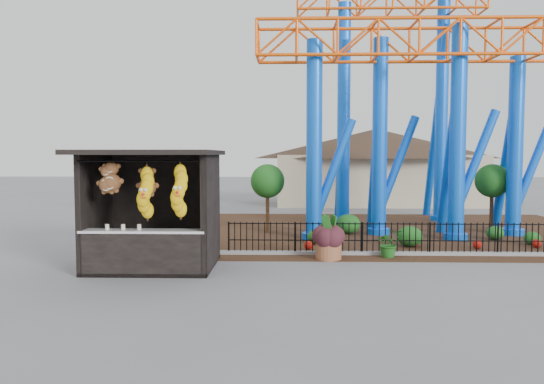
{
  "coord_description": "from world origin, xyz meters",
  "views": [
    {
      "loc": [
        0.56,
        -12.73,
        3.0
      ],
      "look_at": [
        0.15,
        1.5,
        2.0
      ],
      "focal_mm": 35.0,
      "sensor_mm": 36.0,
      "label": 1
    }
  ],
  "objects_px": {
    "prize_booth": "(151,211)",
    "potted_plant": "(389,243)",
    "terracotta_planter": "(328,250)",
    "roller_coaster": "(405,66)"
  },
  "relations": [
    {
      "from": "prize_booth",
      "to": "potted_plant",
      "type": "distance_m",
      "value": 6.86
    },
    {
      "from": "prize_booth",
      "to": "potted_plant",
      "type": "height_order",
      "value": "prize_booth"
    },
    {
      "from": "terracotta_planter",
      "to": "prize_booth",
      "type": "bearing_deg",
      "value": -163.1
    },
    {
      "from": "roller_coaster",
      "to": "terracotta_planter",
      "type": "xyz_separation_m",
      "value": [
        -3.38,
        -5.88,
        -6.16
      ]
    },
    {
      "from": "prize_booth",
      "to": "terracotta_planter",
      "type": "height_order",
      "value": "prize_booth"
    },
    {
      "from": "prize_booth",
      "to": "potted_plant",
      "type": "bearing_deg",
      "value": 15.33
    },
    {
      "from": "potted_plant",
      "to": "prize_booth",
      "type": "bearing_deg",
      "value": -174.17
    },
    {
      "from": "terracotta_planter",
      "to": "potted_plant",
      "type": "relative_size",
      "value": 0.89
    },
    {
      "from": "terracotta_planter",
      "to": "potted_plant",
      "type": "height_order",
      "value": "potted_plant"
    },
    {
      "from": "prize_booth",
      "to": "roller_coaster",
      "type": "relative_size",
      "value": 0.32
    }
  ]
}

